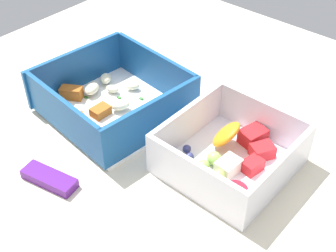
{
  "coord_description": "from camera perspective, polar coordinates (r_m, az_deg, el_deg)",
  "views": [
    {
      "loc": [
        -30.75,
        33.75,
        41.84
      ],
      "look_at": [
        -0.86,
        -0.51,
        4.0
      ],
      "focal_mm": 48.38,
      "sensor_mm": 36.0,
      "label": 1
    }
  ],
  "objects": [
    {
      "name": "pasta_container",
      "position": [
        0.64,
        -6.93,
        3.11
      ],
      "size": [
        19.08,
        18.17,
        6.68
      ],
      "rotation": [
        0.0,
        0.0,
        -0.1
      ],
      "color": "white",
      "rests_on": "table_surface"
    },
    {
      "name": "fruit_bowl",
      "position": [
        0.56,
        7.83,
        -3.61
      ],
      "size": [
        14.14,
        14.88,
        5.8
      ],
      "rotation": [
        0.0,
        0.0,
        -0.0
      ],
      "color": "white",
      "rests_on": "table_surface"
    },
    {
      "name": "candy_bar",
      "position": [
        0.56,
        -14.72,
        -6.43
      ],
      "size": [
        7.34,
        3.79,
        1.2
      ],
      "primitive_type": "cube",
      "rotation": [
        0.0,
        0.0,
        0.21
      ],
      "color": "#51197A",
      "rests_on": "table_surface"
    },
    {
      "name": "table_surface",
      "position": [
        0.61,
        -0.92,
        -2.05
      ],
      "size": [
        80.0,
        80.0,
        2.0
      ],
      "primitive_type": "cube",
      "color": "beige",
      "rests_on": "ground"
    }
  ]
}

